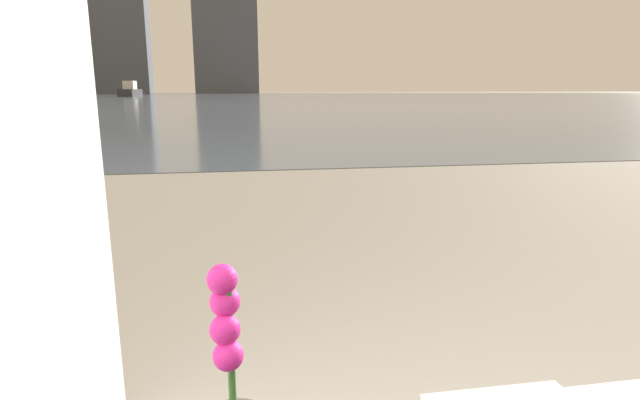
# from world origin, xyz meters

# --- Properties ---
(harbor_water) EXTENTS (180.00, 110.00, 0.01)m
(harbor_water) POSITION_xyz_m (0.00, 62.00, 0.01)
(harbor_water) COLOR slate
(harbor_water) RESTS_ON ground_plane
(harbor_boat_2) EXTENTS (2.30, 5.73, 2.11)m
(harbor_boat_2) POSITION_xyz_m (-14.74, 73.77, 0.75)
(harbor_boat_2) COLOR #2D2D33
(harbor_boat_2) RESTS_ON harbor_water
(skyline_tower_1) EXTENTS (12.10, 6.93, 23.05)m
(skyline_tower_1) POSITION_xyz_m (-24.65, 118.00, 11.53)
(skyline_tower_1) COLOR #4C515B
(skyline_tower_1) RESTS_ON ground_plane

